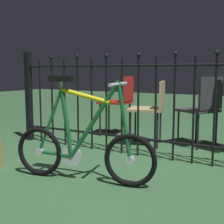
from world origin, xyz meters
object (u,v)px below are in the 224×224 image
Objects in this scene: bicycle at (82,146)px; chair_red at (120,99)px; chair_tan at (152,106)px; chair_charcoal at (203,105)px.

bicycle is 1.91m from chair_red.
bicycle is 1.57× the size of chair_tan.
chair_tan is 0.93× the size of chair_charcoal.
chair_red is at bearing 108.34° from bicycle.
chair_charcoal is at bearing 21.14° from chair_tan.
bicycle is 1.48m from chair_tan.
chair_charcoal reaches higher than chair_red.
chair_charcoal is at bearing 70.69° from bicycle.
chair_charcoal is 1.20m from chair_red.
chair_tan is 0.61m from chair_charcoal.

